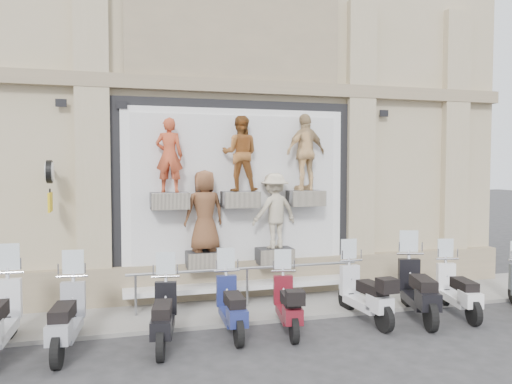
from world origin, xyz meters
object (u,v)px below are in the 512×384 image
scooter_g (364,282)px  scooter_d (163,302)px  scooter_i (458,279)px  scooter_c (66,304)px  scooter_f (288,293)px  guard_rail (247,289)px  scooter_h (418,277)px  clock_sign_bracket (50,179)px  scooter_e (232,294)px

scooter_g → scooter_d: bearing=-179.0°
scooter_g → scooter_i: bearing=-8.0°
scooter_c → scooter_d: size_ratio=1.05×
scooter_f → scooter_g: bearing=14.8°
guard_rail → scooter_g: size_ratio=2.65×
scooter_g → scooter_h: bearing=-12.0°
clock_sign_bracket → scooter_d: (1.99, -2.11, -2.05)m
scooter_f → scooter_g: scooter_g is taller
scooter_c → guard_rail: bearing=29.1°
scooter_d → scooter_i: scooter_d is taller
clock_sign_bracket → scooter_f: bearing=-24.8°
scooter_d → scooter_h: size_ratio=0.89×
guard_rail → scooter_f: bearing=-76.0°
scooter_f → scooter_g: (1.65, 0.15, 0.06)m
guard_rail → scooter_e: (-0.66, -1.38, 0.28)m
scooter_c → scooter_e: scooter_c is taller
clock_sign_bracket → scooter_g: size_ratio=0.53×
scooter_d → clock_sign_bracket: bearing=143.1°
scooter_c → scooter_i: scooter_c is taller
scooter_c → scooter_i: bearing=5.7°
scooter_h → scooter_d: bearing=-162.0°
scooter_f → scooter_h: scooter_h is taller
clock_sign_bracket → scooter_i: clock_sign_bracket is taller
scooter_e → scooter_f: scooter_e is taller
scooter_e → scooter_h: bearing=0.5°
scooter_f → scooter_g: 1.66m
guard_rail → scooter_c: size_ratio=2.59×
scooter_h → scooter_f: bearing=-163.8°
scooter_g → clock_sign_bracket: bearing=159.7°
scooter_c → scooter_d: (1.56, -0.18, -0.04)m
scooter_g → scooter_f: bearing=-178.0°
scooter_g → scooter_h: 1.12m
scooter_c → scooter_g: bearing=7.3°
scooter_c → scooter_f: 3.85m
scooter_d → scooter_e: (1.25, 0.27, -0.01)m
scooter_c → scooter_d: 1.57m
scooter_c → scooter_g: (5.50, 0.11, -0.02)m
clock_sign_bracket → scooter_d: clock_sign_bracket is taller
scooter_e → scooter_g: scooter_g is taller
scooter_c → scooter_e: 2.81m
scooter_d → scooter_h: (5.03, 0.12, 0.10)m
scooter_e → clock_sign_bracket: bearing=153.1°
clock_sign_bracket → scooter_e: 4.26m
clock_sign_bracket → scooter_e: bearing=-29.7°
scooter_e → scooter_f: size_ratio=1.04×
scooter_e → scooter_g: bearing=3.2°
clock_sign_bracket → scooter_e: clock_sign_bracket is taller
scooter_c → clock_sign_bracket: bearing=108.8°
scooter_f → scooter_h: bearing=9.2°
scooter_f → guard_rail: bearing=113.7°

